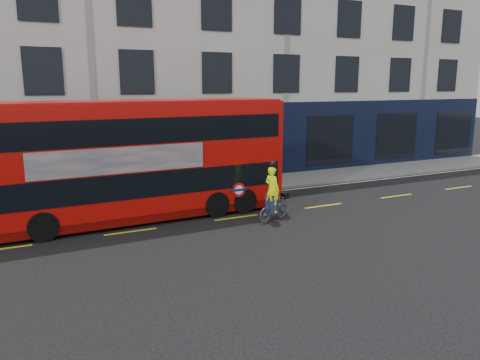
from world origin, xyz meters
TOP-DOWN VIEW (x-y plane):
  - ground at (0.00, 0.00)m, footprint 120.00×120.00m
  - pavement at (0.00, 6.50)m, footprint 60.00×3.00m
  - kerb at (0.00, 5.00)m, footprint 60.00×0.12m
  - building_terrace at (0.00, 12.94)m, footprint 50.00×10.07m
  - road_edge_line at (0.00, 4.70)m, footprint 58.00×0.10m
  - lane_dashes at (0.00, 1.50)m, footprint 58.00×0.12m
  - bus at (0.82, 2.97)m, footprint 10.99×2.85m
  - cyclist at (5.05, 0.55)m, footprint 1.58×0.92m

SIDE VIEW (x-z plane):
  - ground at x=0.00m, z-range 0.00..0.00m
  - road_edge_line at x=0.00m, z-range 0.00..0.01m
  - lane_dashes at x=0.00m, z-range 0.00..0.01m
  - pavement at x=0.00m, z-range 0.00..0.12m
  - kerb at x=0.00m, z-range 0.00..0.13m
  - cyclist at x=5.05m, z-range -0.35..1.91m
  - bus at x=0.82m, z-range 0.06..4.45m
  - building_terrace at x=0.00m, z-range -0.01..14.99m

